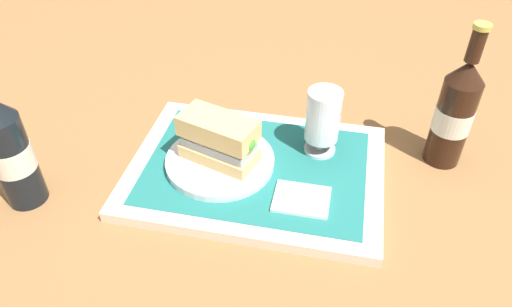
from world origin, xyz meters
name	(u,v)px	position (x,y,z in m)	size (l,w,h in m)	color
ground_plane	(256,175)	(0.00, 0.00, 0.00)	(3.00, 3.00, 0.00)	olive
tray	(256,171)	(0.00, 0.00, 0.01)	(0.44, 0.32, 0.02)	beige
placemat	(256,166)	(0.00, 0.00, 0.02)	(0.38, 0.27, 0.00)	#1E6B66
plate	(220,161)	(-0.06, -0.01, 0.03)	(0.19, 0.19, 0.01)	white
sandwich	(220,139)	(-0.06, -0.01, 0.08)	(0.14, 0.10, 0.08)	tan
beer_glass	(323,120)	(0.10, 0.07, 0.09)	(0.06, 0.06, 0.12)	silver
napkin_folded	(302,199)	(0.09, -0.07, 0.02)	(0.09, 0.07, 0.01)	white
beer_bottle	(455,112)	(0.32, 0.11, 0.10)	(0.07, 0.07, 0.27)	black
second_bottle	(9,150)	(-0.36, -0.13, 0.10)	(0.07, 0.07, 0.27)	black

